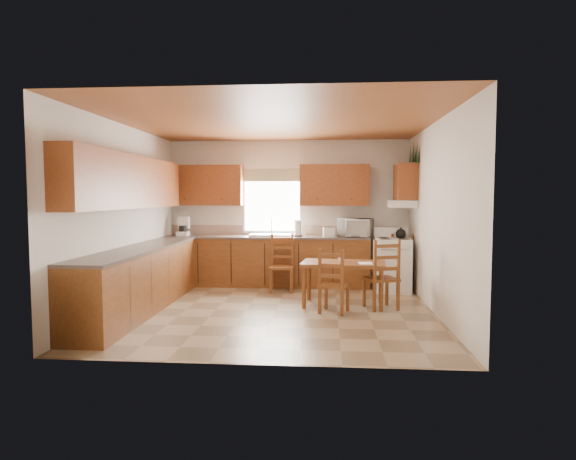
# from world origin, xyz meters

# --- Properties ---
(floor) EXTENTS (4.50, 4.50, 0.00)m
(floor) POSITION_xyz_m (0.00, 0.00, 0.00)
(floor) COLOR #8B7456
(floor) RESTS_ON ground
(ceiling) EXTENTS (4.50, 4.50, 0.00)m
(ceiling) POSITION_xyz_m (0.00, 0.00, 2.70)
(ceiling) COLOR brown
(ceiling) RESTS_ON floor
(wall_left) EXTENTS (4.50, 4.50, 0.00)m
(wall_left) POSITION_xyz_m (-2.25, 0.00, 1.35)
(wall_left) COLOR silver
(wall_left) RESTS_ON floor
(wall_right) EXTENTS (4.50, 4.50, 0.00)m
(wall_right) POSITION_xyz_m (2.25, 0.00, 1.35)
(wall_right) COLOR silver
(wall_right) RESTS_ON floor
(wall_back) EXTENTS (4.50, 4.50, 0.00)m
(wall_back) POSITION_xyz_m (0.00, 2.25, 1.35)
(wall_back) COLOR silver
(wall_back) RESTS_ON floor
(wall_front) EXTENTS (4.50, 4.50, 0.00)m
(wall_front) POSITION_xyz_m (0.00, -2.25, 1.35)
(wall_front) COLOR silver
(wall_front) RESTS_ON floor
(lower_cab_back) EXTENTS (3.75, 0.60, 0.88)m
(lower_cab_back) POSITION_xyz_m (-0.38, 1.95, 0.44)
(lower_cab_back) COLOR brown
(lower_cab_back) RESTS_ON floor
(lower_cab_left) EXTENTS (0.60, 3.60, 0.88)m
(lower_cab_left) POSITION_xyz_m (-1.95, -0.15, 0.44)
(lower_cab_left) COLOR brown
(lower_cab_left) RESTS_ON floor
(counter_back) EXTENTS (3.75, 0.63, 0.04)m
(counter_back) POSITION_xyz_m (-0.38, 1.95, 0.90)
(counter_back) COLOR #50423D
(counter_back) RESTS_ON lower_cab_back
(counter_left) EXTENTS (0.63, 3.60, 0.04)m
(counter_left) POSITION_xyz_m (-1.95, -0.15, 0.90)
(counter_left) COLOR #50423D
(counter_left) RESTS_ON lower_cab_left
(backsplash) EXTENTS (3.75, 0.01, 0.18)m
(backsplash) POSITION_xyz_m (-0.38, 2.24, 1.01)
(backsplash) COLOR gray
(backsplash) RESTS_ON counter_back
(upper_cab_back_left) EXTENTS (1.41, 0.33, 0.75)m
(upper_cab_back_left) POSITION_xyz_m (-1.55, 2.08, 1.85)
(upper_cab_back_left) COLOR brown
(upper_cab_back_left) RESTS_ON wall_back
(upper_cab_back_right) EXTENTS (1.25, 0.33, 0.75)m
(upper_cab_back_right) POSITION_xyz_m (0.86, 2.08, 1.85)
(upper_cab_back_right) COLOR brown
(upper_cab_back_right) RESTS_ON wall_back
(upper_cab_left) EXTENTS (0.33, 3.60, 0.75)m
(upper_cab_left) POSITION_xyz_m (-2.08, -0.15, 1.85)
(upper_cab_left) COLOR brown
(upper_cab_left) RESTS_ON wall_left
(upper_cab_stove) EXTENTS (0.33, 0.62, 0.62)m
(upper_cab_stove) POSITION_xyz_m (2.08, 1.65, 1.90)
(upper_cab_stove) COLOR brown
(upper_cab_stove) RESTS_ON wall_right
(range_hood) EXTENTS (0.44, 0.62, 0.12)m
(range_hood) POSITION_xyz_m (2.03, 1.65, 1.52)
(range_hood) COLOR silver
(range_hood) RESTS_ON wall_right
(window_frame) EXTENTS (1.13, 0.02, 1.18)m
(window_frame) POSITION_xyz_m (-0.30, 2.22, 1.55)
(window_frame) COLOR silver
(window_frame) RESTS_ON wall_back
(window_pane) EXTENTS (1.05, 0.01, 1.10)m
(window_pane) POSITION_xyz_m (-0.30, 2.21, 1.55)
(window_pane) COLOR white
(window_pane) RESTS_ON wall_back
(window_valance) EXTENTS (1.19, 0.01, 0.24)m
(window_valance) POSITION_xyz_m (-0.30, 2.19, 2.05)
(window_valance) COLOR #415A31
(window_valance) RESTS_ON wall_back
(sink_basin) EXTENTS (0.75, 0.45, 0.04)m
(sink_basin) POSITION_xyz_m (-0.30, 1.95, 0.94)
(sink_basin) COLOR silver
(sink_basin) RESTS_ON counter_back
(pine_decal_a) EXTENTS (0.22, 0.22, 0.36)m
(pine_decal_a) POSITION_xyz_m (2.21, 1.33, 2.38)
(pine_decal_a) COLOR black
(pine_decal_a) RESTS_ON wall_right
(pine_decal_b) EXTENTS (0.22, 0.22, 0.36)m
(pine_decal_b) POSITION_xyz_m (2.21, 1.65, 2.42)
(pine_decal_b) COLOR black
(pine_decal_b) RESTS_ON wall_right
(pine_decal_c) EXTENTS (0.22, 0.22, 0.36)m
(pine_decal_c) POSITION_xyz_m (2.21, 1.97, 2.38)
(pine_decal_c) COLOR black
(pine_decal_c) RESTS_ON wall_right
(stove) EXTENTS (0.66, 0.67, 0.90)m
(stove) POSITION_xyz_m (1.88, 1.60, 0.45)
(stove) COLOR silver
(stove) RESTS_ON floor
(coffeemaker) EXTENTS (0.22, 0.25, 0.30)m
(coffeemaker) POSITION_xyz_m (-1.94, 1.92, 1.07)
(coffeemaker) COLOR silver
(coffeemaker) RESTS_ON counter_back
(paper_towel) EXTENTS (0.13, 0.13, 0.30)m
(paper_towel) POSITION_xyz_m (0.20, 1.94, 1.07)
(paper_towel) COLOR white
(paper_towel) RESTS_ON counter_back
(toaster) EXTENTS (0.22, 0.16, 0.17)m
(toaster) POSITION_xyz_m (0.77, 1.93, 1.00)
(toaster) COLOR silver
(toaster) RESTS_ON counter_back
(microwave) EXTENTS (0.64, 0.53, 0.33)m
(microwave) POSITION_xyz_m (1.25, 1.95, 1.09)
(microwave) COLOR silver
(microwave) RESTS_ON counter_back
(dining_table) EXTENTS (1.30, 0.82, 0.66)m
(dining_table) POSITION_xyz_m (0.98, 0.41, 0.33)
(dining_table) COLOR brown
(dining_table) RESTS_ON floor
(chair_near_left) EXTENTS (0.54, 0.53, 1.03)m
(chair_near_left) POSITION_xyz_m (1.52, 0.25, 0.51)
(chair_near_left) COLOR brown
(chair_near_left) RESTS_ON floor
(chair_near_right) EXTENTS (0.47, 0.46, 0.91)m
(chair_near_right) POSITION_xyz_m (0.83, -0.05, 0.46)
(chair_near_right) COLOR brown
(chair_near_right) RESTS_ON floor
(chair_far_left) EXTENTS (0.42, 0.40, 0.98)m
(chair_far_left) POSITION_xyz_m (-0.05, 1.40, 0.49)
(chair_far_left) COLOR brown
(chair_far_left) RESTS_ON floor
(chair_far_right) EXTENTS (0.53, 0.52, 0.98)m
(chair_far_right) POSITION_xyz_m (1.99, 1.60, 0.49)
(chair_far_right) COLOR brown
(chair_far_right) RESTS_ON floor
(table_paper) EXTENTS (0.20, 0.27, 0.00)m
(table_paper) POSITION_xyz_m (1.30, 0.30, 0.66)
(table_paper) COLOR white
(table_paper) RESTS_ON dining_table
(table_card) EXTENTS (0.08, 0.04, 0.11)m
(table_card) POSITION_xyz_m (0.95, 0.51, 0.72)
(table_card) COLOR white
(table_card) RESTS_ON dining_table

